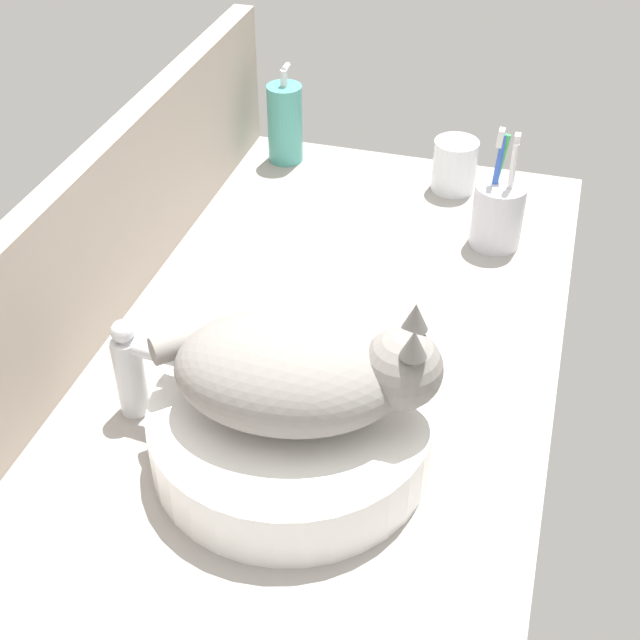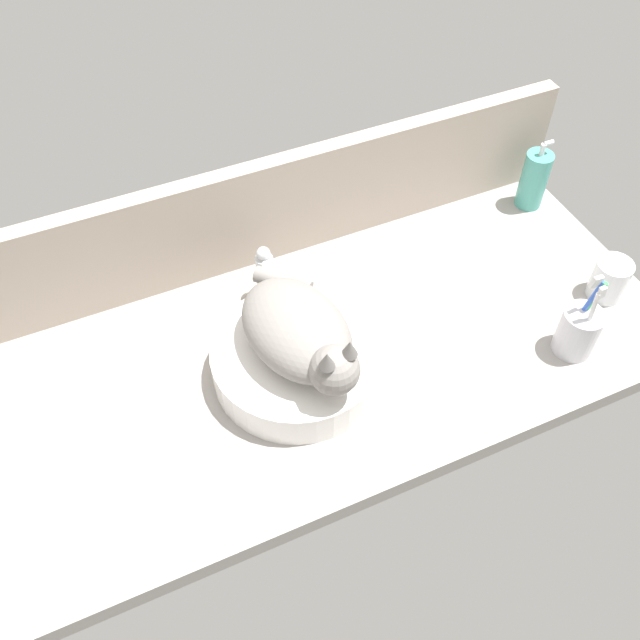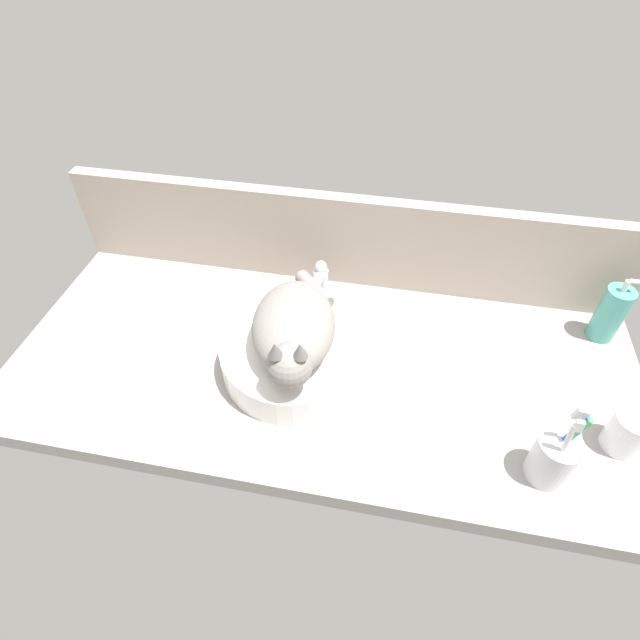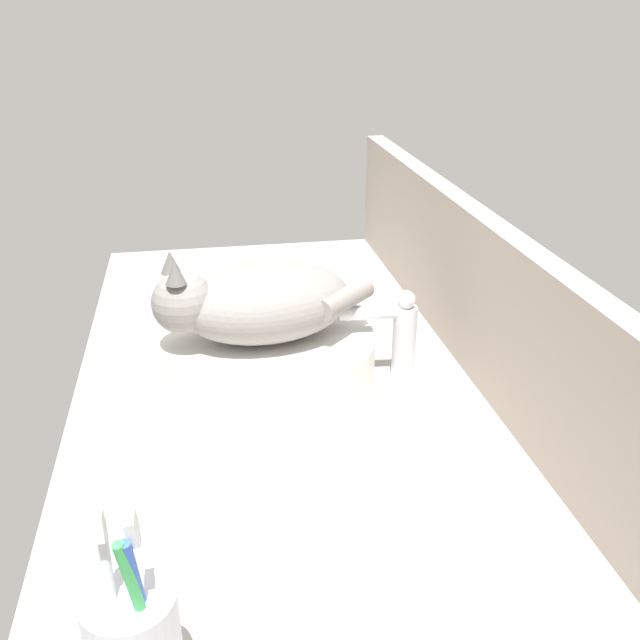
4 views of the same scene
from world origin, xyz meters
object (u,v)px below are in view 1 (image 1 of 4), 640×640
object	(u,v)px
soap_dispenser	(285,123)
sink_basin	(291,431)
toothbrush_cup	(498,213)
faucet	(137,366)
water_glass	(454,169)
cat	(302,370)

from	to	relation	value
soap_dispenser	sink_basin	bearing A→B (deg)	-161.53
soap_dispenser	toothbrush_cup	bearing A→B (deg)	-113.40
sink_basin	toothbrush_cup	xyz separation A→B (cm)	(50.78, -16.54, 1.81)
faucet	water_glass	bearing A→B (deg)	-22.83
water_glass	toothbrush_cup	bearing A→B (deg)	-149.12
faucet	water_glass	size ratio (longest dim) A/B	1.55
cat	water_glass	distance (cm)	66.31
soap_dispenser	toothbrush_cup	size ratio (longest dim) A/B	0.91
cat	soap_dispenser	xyz separation A→B (cm)	(67.42, 23.95, -5.97)
water_glass	soap_dispenser	bearing A→B (deg)	86.10
faucet	water_glass	xyz separation A→B (cm)	(64.06, -26.97, -3.55)
toothbrush_cup	water_glass	xyz separation A→B (cm)	(14.88, 8.90, -1.67)
toothbrush_cup	water_glass	world-z (taller)	toothbrush_cup
faucet	sink_basin	bearing A→B (deg)	-94.74
toothbrush_cup	soap_dispenser	bearing A→B (deg)	66.60
sink_basin	faucet	bearing A→B (deg)	85.26
cat	soap_dispenser	bearing A→B (deg)	19.56
cat	faucet	size ratio (longest dim) A/B	2.38
cat	water_glass	world-z (taller)	cat
soap_dispenser	water_glass	distance (cm)	30.49
faucet	cat	bearing A→B (deg)	-93.61
faucet	toothbrush_cup	distance (cm)	60.89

